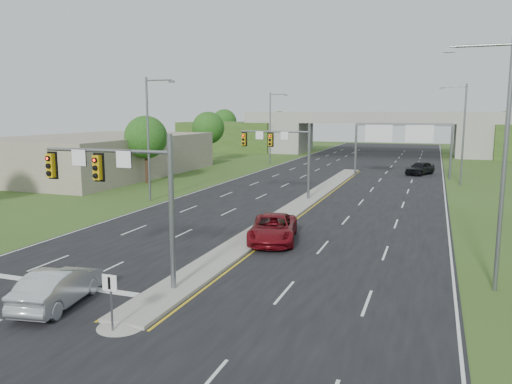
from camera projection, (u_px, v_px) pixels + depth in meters
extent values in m
plane|color=#344D1B|center=(174.00, 291.00, 22.23)|extent=(240.00, 240.00, 0.00)
cube|color=black|center=(330.00, 185.00, 54.77)|extent=(24.00, 160.00, 0.02)
cube|color=gray|center=(303.00, 203.00, 43.60)|extent=(2.00, 54.00, 0.16)
cone|color=gray|center=(121.00, 325.00, 18.49)|extent=(2.00, 2.00, 0.16)
cube|color=gold|center=(290.00, 203.00, 43.99)|extent=(0.12, 54.00, 0.01)
cube|color=gold|center=(316.00, 205.00, 43.22)|extent=(0.12, 54.00, 0.01)
cube|color=silver|center=(231.00, 180.00, 58.70)|extent=(0.12, 160.00, 0.01)
cube|color=silver|center=(444.00, 191.00, 50.83)|extent=(0.12, 160.00, 0.01)
cube|color=silver|center=(41.00, 282.00, 23.46)|extent=(10.50, 0.50, 0.01)
cylinder|color=slate|center=(172.00, 215.00, 21.68)|extent=(0.24, 0.24, 7.00)
cylinder|color=slate|center=(106.00, 151.00, 22.34)|extent=(6.50, 0.16, 0.16)
cube|color=#C59A0C|center=(97.00, 168.00, 22.33)|extent=(0.35, 0.25, 1.10)
cube|color=#C59A0C|center=(51.00, 166.00, 23.20)|extent=(0.35, 0.25, 1.10)
cube|color=black|center=(99.00, 167.00, 22.46)|extent=(0.55, 0.04, 1.30)
cube|color=black|center=(53.00, 165.00, 23.33)|extent=(0.55, 0.04, 1.30)
sphere|color=#FF0C05|center=(95.00, 160.00, 22.16)|extent=(0.20, 0.20, 0.20)
sphere|color=#FF0C05|center=(48.00, 158.00, 23.02)|extent=(0.20, 0.20, 0.20)
cube|color=white|center=(79.00, 158.00, 22.78)|extent=(0.75, 0.04, 0.75)
cube|color=white|center=(124.00, 159.00, 21.98)|extent=(0.75, 0.04, 0.75)
cylinder|color=slate|center=(309.00, 162.00, 44.92)|extent=(0.24, 0.24, 7.00)
cylinder|color=slate|center=(275.00, 132.00, 45.58)|extent=(6.50, 0.16, 0.16)
cube|color=#C59A0C|center=(270.00, 140.00, 45.58)|extent=(0.35, 0.25, 1.10)
cube|color=#C59A0C|center=(244.00, 139.00, 46.44)|extent=(0.35, 0.25, 1.10)
cube|color=black|center=(271.00, 140.00, 45.71)|extent=(0.55, 0.04, 1.30)
cube|color=black|center=(244.00, 139.00, 46.57)|extent=(0.55, 0.04, 1.30)
sphere|color=#FF0C05|center=(270.00, 136.00, 45.40)|extent=(0.20, 0.20, 0.20)
sphere|color=#FF0C05|center=(243.00, 136.00, 46.27)|extent=(0.20, 0.20, 0.20)
cube|color=white|center=(260.00, 135.00, 46.02)|extent=(0.75, 0.04, 0.75)
cube|color=white|center=(285.00, 136.00, 45.22)|extent=(0.75, 0.04, 0.75)
cylinder|color=slate|center=(111.00, 304.00, 17.87)|extent=(0.08, 0.08, 2.20)
cube|color=white|center=(110.00, 283.00, 17.70)|extent=(0.60, 0.04, 0.60)
cube|color=black|center=(109.00, 283.00, 17.67)|extent=(0.10, 0.02, 0.45)
cylinder|color=slate|center=(356.00, 150.00, 63.15)|extent=(0.28, 0.28, 6.60)
cylinder|color=slate|center=(451.00, 152.00, 59.39)|extent=(0.28, 0.28, 6.60)
cube|color=slate|center=(403.00, 124.00, 60.77)|extent=(11.50, 0.35, 0.35)
cube|color=#0C5919|center=(379.00, 133.00, 61.70)|extent=(3.20, 0.08, 2.00)
cube|color=#0C5919|center=(419.00, 134.00, 60.10)|extent=(3.20, 0.08, 2.00)
cube|color=silver|center=(379.00, 133.00, 61.66)|extent=(3.30, 0.03, 2.10)
cube|color=silver|center=(419.00, 134.00, 60.06)|extent=(3.30, 0.03, 2.10)
cube|color=gray|center=(292.00, 137.00, 101.81)|extent=(6.00, 12.00, 6.00)
cube|color=gray|center=(472.00, 140.00, 90.47)|extent=(6.00, 12.00, 6.00)
cube|color=#344D1B|center=(233.00, 136.00, 106.14)|extent=(20.00, 14.00, 6.00)
cube|color=gray|center=(377.00, 120.00, 95.58)|extent=(50.00, 12.00, 1.20)
cube|color=gray|center=(374.00, 114.00, 90.02)|extent=(50.00, 0.40, 0.90)
cube|color=gray|center=(381.00, 114.00, 100.81)|extent=(50.00, 0.40, 0.90)
cylinder|color=slate|center=(148.00, 140.00, 44.46)|extent=(0.20, 0.20, 11.00)
cylinder|color=slate|center=(159.00, 80.00, 43.23)|extent=(2.50, 0.12, 0.12)
cube|color=slate|center=(171.00, 82.00, 42.84)|extent=(0.50, 0.25, 0.18)
cylinder|color=slate|center=(270.00, 129.00, 77.00)|extent=(0.20, 0.20, 11.00)
cylinder|color=slate|center=(278.00, 94.00, 75.77)|extent=(2.50, 0.12, 0.12)
cube|color=slate|center=(286.00, 95.00, 75.38)|extent=(0.50, 0.25, 0.18)
cylinder|color=slate|center=(504.00, 168.00, 21.52)|extent=(0.20, 0.20, 11.00)
cylinder|color=slate|center=(481.00, 45.00, 21.12)|extent=(2.50, 0.12, 0.12)
cube|color=slate|center=(449.00, 50.00, 21.56)|extent=(0.50, 0.25, 0.18)
cylinder|color=slate|center=(463.00, 135.00, 54.06)|extent=(0.20, 0.20, 11.00)
cylinder|color=slate|center=(454.00, 87.00, 53.66)|extent=(2.50, 0.12, 0.12)
cube|color=slate|center=(442.00, 88.00, 54.10)|extent=(0.50, 0.25, 0.18)
cylinder|color=#382316|center=(147.00, 166.00, 56.47)|extent=(0.44, 0.44, 4.00)
sphere|color=#214813|center=(146.00, 137.00, 55.97)|extent=(4.80, 4.80, 4.80)
cylinder|color=#382316|center=(209.00, 149.00, 81.03)|extent=(0.44, 0.44, 4.25)
sphere|color=#214813|center=(208.00, 128.00, 80.50)|extent=(5.20, 5.20, 5.20)
cylinder|color=#382316|center=(224.00, 136.00, 121.94)|extent=(0.44, 0.44, 4.50)
sphere|color=#214813|center=(224.00, 122.00, 121.38)|extent=(6.00, 6.00, 6.00)
cylinder|color=#382316|center=(279.00, 138.00, 117.29)|extent=(0.44, 0.44, 4.25)
sphere|color=#214813|center=(279.00, 123.00, 116.76)|extent=(5.60, 5.60, 5.60)
cylinder|color=#382316|center=(505.00, 142.00, 101.30)|extent=(0.44, 0.44, 4.25)
sphere|color=#214813|center=(506.00, 125.00, 100.76)|extent=(5.60, 5.60, 5.60)
cube|color=gray|center=(101.00, 155.00, 64.38)|extent=(18.00, 30.00, 5.00)
imported|color=#ADB0B5|center=(59.00, 287.00, 20.51)|extent=(2.45, 5.00, 1.58)
imported|color=maroon|center=(273.00, 228.00, 30.72)|extent=(3.91, 6.33, 1.64)
imported|color=black|center=(420.00, 168.00, 64.18)|extent=(3.95, 5.43, 1.72)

